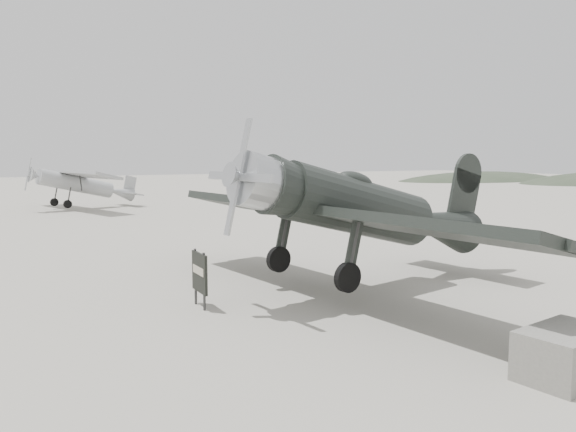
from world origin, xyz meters
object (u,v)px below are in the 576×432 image
highwing_monoplane (80,181)px  sign_board (200,274)px  equipment_block (565,354)px  lowwing_monoplane (367,210)px

highwing_monoplane → sign_board: bearing=-109.0°
equipment_block → sign_board: bearing=119.3°
lowwing_monoplane → highwing_monoplane: (-3.43, 25.50, -0.24)m
equipment_block → sign_board: (-3.57, 6.37, 0.38)m
highwing_monoplane → equipment_block: 31.76m
highwing_monoplane → equipment_block: size_ratio=6.50×
equipment_block → sign_board: 7.31m
highwing_monoplane → sign_board: size_ratio=7.72×
equipment_block → lowwing_monoplane: bearing=83.3°
sign_board → highwing_monoplane: bearing=88.0°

